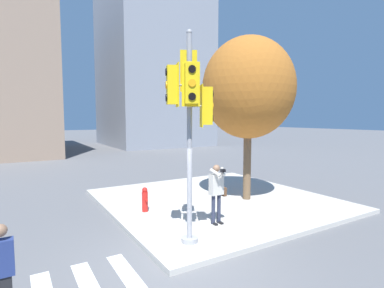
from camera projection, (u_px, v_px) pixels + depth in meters
The scene contains 8 objects.
ground_plane at pixel (179, 261), 6.77m from camera, with size 160.00×160.00×0.00m, color #5B5B5E.
sidewalk_corner at pixel (216, 200), 11.55m from camera, with size 8.00×8.00×0.14m.
traffic_signal_pole at pixel (190, 104), 7.18m from camera, with size 1.12×1.11×5.18m.
person_photographer at pixel (217, 188), 8.72m from camera, with size 0.58×0.54×1.74m.
pedestrian_distant at pixel (2, 272), 4.62m from camera, with size 0.34×0.20×1.62m.
street_tree at pixel (248, 88), 11.12m from camera, with size 3.43×3.43×6.10m.
fire_hydrant at pixel (145, 200), 9.90m from camera, with size 0.20×0.26×0.81m.
building_right at pixel (152, 54), 36.15m from camera, with size 11.14×12.17×21.92m.
Camera 1 is at (-3.11, -5.74, 3.23)m, focal length 28.00 mm.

